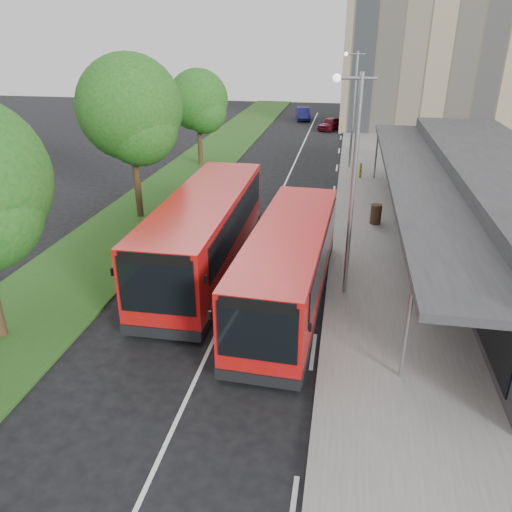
% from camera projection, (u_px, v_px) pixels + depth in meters
% --- Properties ---
extents(ground, '(120.00, 120.00, 0.00)m').
position_uv_depth(ground, '(227.00, 311.00, 18.25)').
color(ground, black).
rests_on(ground, ground).
extents(pavement, '(5.00, 80.00, 0.15)m').
position_uv_depth(pavement, '(375.00, 175.00, 35.20)').
color(pavement, slate).
rests_on(pavement, ground).
extents(grass_verge, '(5.00, 80.00, 0.10)m').
position_uv_depth(grass_verge, '(197.00, 168.00, 37.32)').
color(grass_verge, '#224B18').
rests_on(grass_verge, ground).
extents(lane_centre_line, '(0.12, 70.00, 0.01)m').
position_uv_depth(lane_centre_line, '(281.00, 192.00, 31.72)').
color(lane_centre_line, silver).
rests_on(lane_centre_line, ground).
extents(kerb_dashes, '(0.12, 56.00, 0.01)m').
position_uv_depth(kerb_dashes, '(336.00, 178.00, 34.77)').
color(kerb_dashes, silver).
rests_on(kerb_dashes, ground).
extents(office_block, '(22.00, 12.00, 18.00)m').
position_uv_depth(office_block, '(457.00, 36.00, 50.00)').
color(office_block, tan).
rests_on(office_block, ground).
extents(station_building, '(7.70, 26.00, 4.00)m').
position_uv_depth(station_building, '(497.00, 206.00, 22.84)').
color(station_building, '#2C2B2E').
rests_on(station_building, ground).
extents(tree_mid, '(5.30, 5.30, 8.52)m').
position_uv_depth(tree_mid, '(131.00, 115.00, 25.26)').
color(tree_mid, '#2F2112').
rests_on(tree_mid, ground).
extents(tree_far, '(4.40, 4.40, 7.03)m').
position_uv_depth(tree_far, '(198.00, 104.00, 36.43)').
color(tree_far, '#2F2112').
rests_on(tree_far, ground).
extents(lamp_post_near, '(1.44, 0.28, 8.00)m').
position_uv_depth(lamp_post_near, '(351.00, 176.00, 17.45)').
color(lamp_post_near, gray).
rests_on(lamp_post_near, pavement).
extents(lamp_post_far, '(1.44, 0.28, 8.00)m').
position_uv_depth(lamp_post_far, '(353.00, 103.00, 35.40)').
color(lamp_post_far, gray).
rests_on(lamp_post_far, pavement).
extents(bus_main, '(3.15, 10.62, 2.97)m').
position_uv_depth(bus_main, '(289.00, 266.00, 18.19)').
color(bus_main, red).
rests_on(bus_main, ground).
extents(bus_second, '(3.14, 11.59, 3.27)m').
position_uv_depth(bus_second, '(205.00, 233.00, 20.75)').
color(bus_second, red).
rests_on(bus_second, ground).
extents(litter_bin, '(0.75, 0.75, 1.03)m').
position_uv_depth(litter_bin, '(376.00, 214.00, 25.95)').
color(litter_bin, '#3D2819').
rests_on(litter_bin, pavement).
extents(bollard, '(0.17, 0.17, 1.01)m').
position_uv_depth(bollard, '(360.00, 171.00, 34.17)').
color(bollard, yellow).
rests_on(bollard, pavement).
extents(car_near, '(2.76, 4.01, 1.27)m').
position_uv_depth(car_near, '(330.00, 124.00, 51.79)').
color(car_near, '#590C1B').
rests_on(car_near, ground).
extents(car_far, '(2.13, 4.33, 1.37)m').
position_uv_depth(car_far, '(303.00, 114.00, 57.80)').
color(car_far, navy).
rests_on(car_far, ground).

